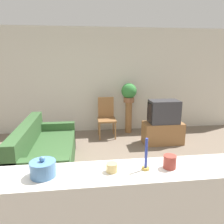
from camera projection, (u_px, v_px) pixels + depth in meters
ground_plane at (91, 216)px, 2.73m from camera, size 14.00×14.00×0.00m
wall_back at (85, 81)px, 5.72m from camera, size 9.00×0.06×2.70m
couch at (45, 154)px, 3.83m from camera, size 0.87×1.90×0.84m
tv_stand at (163, 133)px, 5.06m from camera, size 0.90×0.45×0.50m
television at (164, 112)px, 4.93m from camera, size 0.67×0.42×0.52m
wooden_chair at (106, 116)px, 5.46m from camera, size 0.44×0.44×0.99m
plant_stand at (128, 117)px, 5.77m from camera, size 0.17×0.17×0.82m
potted_plant at (129, 92)px, 5.61m from camera, size 0.39×0.39×0.49m
foreground_counter at (92, 222)px, 1.97m from camera, size 2.75×0.44×0.97m
decorative_bowl at (43, 169)px, 1.79m from camera, size 0.21×0.21×0.18m
candle_jar at (112, 167)px, 1.87m from camera, size 0.10×0.10×0.08m
candlestick at (146, 159)px, 1.89m from camera, size 0.07×0.07×0.29m
coffee_tin at (170, 162)px, 1.92m from camera, size 0.11×0.11×0.12m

